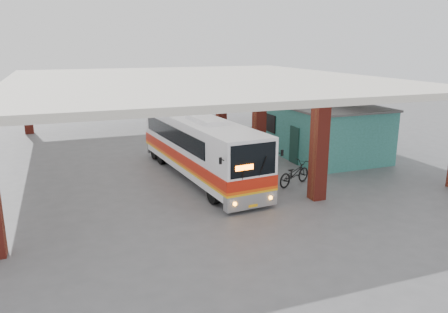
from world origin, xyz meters
name	(u,v)px	position (x,y,z in m)	size (l,w,h in m)	color
ground	(228,186)	(0.00, 0.00, 0.00)	(90.00, 90.00, 0.00)	#515154
brick_columns	(220,122)	(1.43, 5.00, 2.17)	(20.10, 21.60, 4.35)	maroon
canopy_roof	(196,80)	(0.50, 6.50, 4.50)	(21.00, 23.00, 0.30)	silver
shop_building	(319,128)	(7.49, 4.00, 1.56)	(5.20, 8.20, 3.11)	#2D7260
coach_bus	(199,147)	(-0.82, 1.87, 1.59)	(3.34, 11.16, 3.21)	white
motorcycle	(294,173)	(3.04, -0.95, 0.57)	(0.76, 2.17, 1.14)	black
pedestrian	(270,184)	(0.72, -2.95, 0.93)	(0.68, 0.44, 1.85)	red
red_chair	(270,145)	(5.09, 5.79, 0.34)	(0.44, 0.44, 0.73)	red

